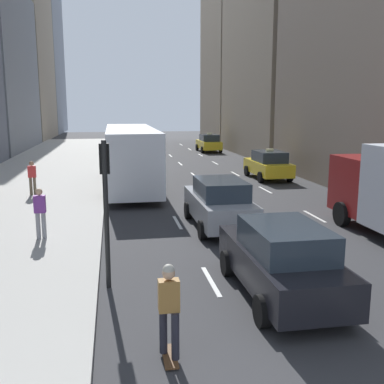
{
  "coord_description": "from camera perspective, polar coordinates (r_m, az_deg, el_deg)",
  "views": [
    {
      "loc": [
        -2.54,
        -2.51,
        4.34
      ],
      "look_at": [
        -0.12,
        11.25,
        1.7
      ],
      "focal_mm": 42.0,
      "sensor_mm": 36.0,
      "label": 1
    }
  ],
  "objects": [
    {
      "name": "pedestrian_mid_block",
      "position": [
        15.24,
        -18.73,
        -2.28
      ],
      "size": [
        0.36,
        0.22,
        1.65
      ],
      "color": "gray",
      "rests_on": "sidewalk_left"
    },
    {
      "name": "sedan_silver_behind",
      "position": [
        16.34,
        3.47,
        -1.41
      ],
      "size": [
        2.02,
        4.71,
        1.81
      ],
      "color": "#9EA0A5",
      "rests_on": "ground"
    },
    {
      "name": "skateboarder",
      "position": [
        7.95,
        -2.94,
        -14.45
      ],
      "size": [
        0.36,
        0.8,
        1.75
      ],
      "color": "brown",
      "rests_on": "ground"
    },
    {
      "name": "lane_markings",
      "position": [
        26.38,
        1.38,
        1.24
      ],
      "size": [
        5.72,
        56.0,
        0.01
      ],
      "color": "white",
      "rests_on": "ground"
    },
    {
      "name": "sedan_black_near",
      "position": [
        10.66,
        11.26,
        -8.38
      ],
      "size": [
        2.02,
        4.59,
        1.76
      ],
      "color": "black",
      "rests_on": "ground"
    },
    {
      "name": "taxi_lead",
      "position": [
        44.6,
        2.14,
        6.25
      ],
      "size": [
        2.02,
        4.4,
        1.87
      ],
      "color": "yellow",
      "rests_on": "ground"
    },
    {
      "name": "traffic_light_pole",
      "position": [
        10.85,
        -10.94,
        0.25
      ],
      "size": [
        0.24,
        0.42,
        3.6
      ],
      "color": "black",
      "rests_on": "ground"
    },
    {
      "name": "city_bus",
      "position": [
        24.82,
        -7.82,
        4.7
      ],
      "size": [
        2.8,
        11.61,
        3.25
      ],
      "color": "silver",
      "rests_on": "ground"
    },
    {
      "name": "building_row_right",
      "position": [
        38.52,
        13.41,
        22.09
      ],
      "size": [
        6.0,
        58.56,
        30.67
      ],
      "color": "slate",
      "rests_on": "ground"
    },
    {
      "name": "taxi_second",
      "position": [
        27.93,
        9.65,
        3.43
      ],
      "size": [
        2.02,
        4.4,
        1.87
      ],
      "color": "yellow",
      "rests_on": "ground"
    },
    {
      "name": "pedestrian_far_walking",
      "position": [
        23.02,
        -19.63,
        1.9
      ],
      "size": [
        0.36,
        0.22,
        1.65
      ],
      "color": "brown",
      "rests_on": "sidewalk_left"
    },
    {
      "name": "sidewalk_left",
      "position": [
        30.15,
        -18.4,
        2.02
      ],
      "size": [
        8.0,
        66.0,
        0.15
      ],
      "primitive_type": "cube",
      "color": "#ADAAA3",
      "rests_on": "ground"
    }
  ]
}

